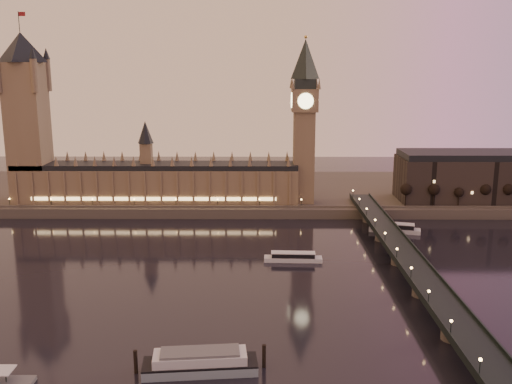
# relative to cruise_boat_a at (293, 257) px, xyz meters

# --- Properties ---
(ground) EXTENTS (700.00, 700.00, 0.00)m
(ground) POSITION_rel_cruise_boat_a_xyz_m (-42.26, -23.20, -1.95)
(ground) COLOR black
(ground) RESTS_ON ground
(far_embankment) EXTENTS (560.00, 130.00, 6.00)m
(far_embankment) POSITION_rel_cruise_boat_a_xyz_m (-12.26, 141.80, 1.05)
(far_embankment) COLOR #423D35
(far_embankment) RESTS_ON ground
(palace_of_westminster) EXTENTS (180.00, 26.62, 52.00)m
(palace_of_westminster) POSITION_rel_cruise_boat_a_xyz_m (-82.39, 97.79, 19.75)
(palace_of_westminster) COLOR brown
(palace_of_westminster) RESTS_ON ground
(victoria_tower) EXTENTS (31.68, 31.68, 118.00)m
(victoria_tower) POSITION_rel_cruise_boat_a_xyz_m (-162.26, 97.80, 63.84)
(victoria_tower) COLOR brown
(victoria_tower) RESTS_ON ground
(big_ben) EXTENTS (17.68, 17.68, 104.00)m
(big_ben) POSITION_rel_cruise_boat_a_xyz_m (11.72, 97.79, 62.00)
(big_ben) COLOR brown
(big_ben) RESTS_ON ground
(westminster_bridge) EXTENTS (13.20, 260.00, 15.30)m
(westminster_bridge) POSITION_rel_cruise_boat_a_xyz_m (49.35, -23.20, 3.56)
(westminster_bridge) COLOR black
(westminster_bridge) RESTS_ON ground
(bare_tree_0) EXTENTS (6.37, 6.37, 12.95)m
(bare_tree_0) POSITION_rel_cruise_boat_a_xyz_m (73.21, 85.80, 13.72)
(bare_tree_0) COLOR black
(bare_tree_0) RESTS_ON ground
(bare_tree_1) EXTENTS (6.37, 6.37, 12.95)m
(bare_tree_1) POSITION_rel_cruise_boat_a_xyz_m (89.84, 85.80, 13.72)
(bare_tree_1) COLOR black
(bare_tree_1) RESTS_ON ground
(bare_tree_2) EXTENTS (6.37, 6.37, 12.95)m
(bare_tree_2) POSITION_rel_cruise_boat_a_xyz_m (106.47, 85.80, 13.72)
(bare_tree_2) COLOR black
(bare_tree_2) RESTS_ON ground
(bare_tree_3) EXTENTS (6.37, 6.37, 12.95)m
(bare_tree_3) POSITION_rel_cruise_boat_a_xyz_m (123.10, 85.80, 13.72)
(bare_tree_3) COLOR black
(bare_tree_3) RESTS_ON ground
(bare_tree_4) EXTENTS (6.37, 6.37, 12.95)m
(bare_tree_4) POSITION_rel_cruise_boat_a_xyz_m (139.72, 85.80, 13.72)
(bare_tree_4) COLOR black
(bare_tree_4) RESTS_ON ground
(cruise_boat_a) EXTENTS (27.92, 7.11, 4.43)m
(cruise_boat_a) POSITION_rel_cruise_boat_a_xyz_m (0.00, 0.00, 0.00)
(cruise_boat_a) COLOR silver
(cruise_boat_a) RESTS_ON ground
(cruise_boat_b) EXTENTS (29.13, 13.83, 5.22)m
(cruise_boat_b) POSITION_rel_cruise_boat_a_xyz_m (60.09, 49.68, 0.35)
(cruise_boat_b) COLOR silver
(cruise_boat_b) RESTS_ON ground
(moored_barge) EXTENTS (40.18, 13.11, 7.40)m
(moored_barge) POSITION_rel_cruise_boat_a_xyz_m (-34.12, -101.92, 1.17)
(moored_barge) COLOR #8097A3
(moored_barge) RESTS_ON ground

